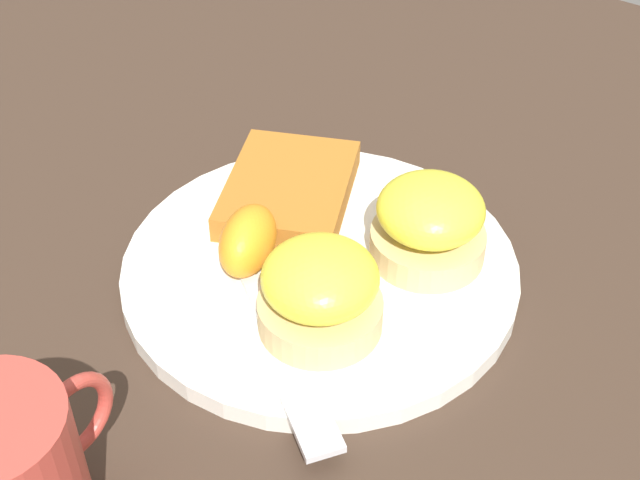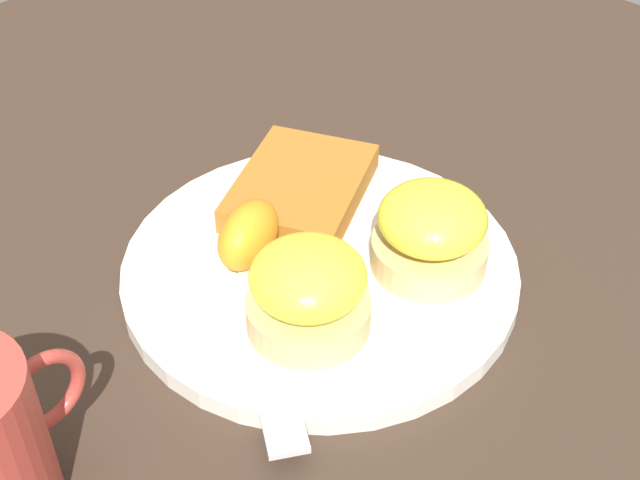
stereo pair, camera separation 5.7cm
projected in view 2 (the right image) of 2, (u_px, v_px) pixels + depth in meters
name	position (u px, v px, depth m)	size (l,w,h in m)	color
ground_plane	(320.00, 277.00, 0.63)	(1.10, 1.10, 0.00)	#38281E
plate	(320.00, 269.00, 0.62)	(0.28, 0.28, 0.01)	silver
sandwich_benedict_left	(308.00, 291.00, 0.55)	(0.08, 0.08, 0.06)	tan
sandwich_benedict_right	(431.00, 231.00, 0.60)	(0.08, 0.08, 0.06)	tan
hashbrown_patty	(301.00, 187.00, 0.67)	(0.12, 0.09, 0.02)	#A06020
orange_wedge	(249.00, 235.00, 0.61)	(0.06, 0.04, 0.04)	orange
fork	(260.00, 330.00, 0.57)	(0.14, 0.20, 0.00)	silver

